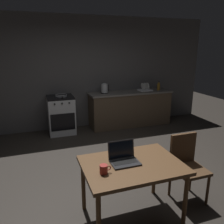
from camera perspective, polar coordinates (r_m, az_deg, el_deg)
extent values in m
plane|color=#2D2823|center=(3.75, 0.52, -16.23)|extent=(12.00, 12.00, 0.00)
cube|color=#4E4C4D|center=(5.88, -5.69, 9.63)|extent=(6.40, 0.10, 2.73)
cube|color=#4C3D2D|center=(6.04, 4.49, 0.73)|extent=(2.10, 0.60, 0.85)
cube|color=#66605B|center=(5.94, 4.58, 4.89)|extent=(2.16, 0.64, 0.04)
cube|color=#B7BABF|center=(5.58, -12.52, -0.86)|extent=(0.60, 0.60, 0.85)
cube|color=black|center=(5.47, -12.80, 3.62)|extent=(0.60, 0.60, 0.04)
cube|color=black|center=(5.31, -12.06, -2.47)|extent=(0.54, 0.01, 0.39)
cylinder|color=black|center=(5.17, -14.07, 1.92)|extent=(0.04, 0.02, 0.04)
cylinder|color=black|center=(5.19, -12.32, 2.07)|extent=(0.04, 0.02, 0.04)
cylinder|color=black|center=(5.21, -10.57, 2.22)|extent=(0.04, 0.02, 0.04)
cube|color=brown|center=(2.67, 5.02, -12.99)|extent=(1.12, 0.80, 0.04)
cylinder|color=brown|center=(2.48, -3.34, -25.90)|extent=(0.05, 0.05, 0.68)
cylinder|color=brown|center=(2.85, 17.73, -20.39)|extent=(0.05, 0.05, 0.68)
cylinder|color=brown|center=(3.01, -7.14, -17.54)|extent=(0.05, 0.05, 0.68)
cylinder|color=brown|center=(3.32, 10.49, -14.24)|extent=(0.05, 0.05, 0.68)
cube|color=#4C331E|center=(3.24, 18.76, -13.48)|extent=(0.40, 0.40, 0.04)
cube|color=#4C331E|center=(3.26, 17.18, -8.59)|extent=(0.38, 0.04, 0.42)
cylinder|color=#4C331E|center=(3.16, 17.76, -19.24)|extent=(0.04, 0.04, 0.43)
cylinder|color=#4C331E|center=(3.35, 22.66, -17.55)|extent=(0.04, 0.04, 0.43)
cylinder|color=#4C331E|center=(3.38, 14.20, -16.36)|extent=(0.04, 0.04, 0.43)
cylinder|color=#4C331E|center=(3.56, 18.94, -15.00)|extent=(0.04, 0.04, 0.43)
cube|color=#232326|center=(2.65, 3.27, -12.49)|extent=(0.32, 0.22, 0.02)
cube|color=black|center=(2.66, 3.15, -12.16)|extent=(0.28, 0.12, 0.00)
cube|color=#232326|center=(2.70, 2.28, -9.21)|extent=(0.32, 0.04, 0.21)
cube|color=black|center=(2.70, 2.32, -9.27)|extent=(0.29, 0.03, 0.18)
cylinder|color=black|center=(5.69, -1.88, 4.76)|extent=(0.17, 0.17, 0.02)
cylinder|color=#B2B5BA|center=(5.67, -1.89, 5.90)|extent=(0.16, 0.16, 0.21)
cylinder|color=#B2B5BA|center=(5.65, -1.90, 7.04)|extent=(0.10, 0.10, 0.02)
cube|color=black|center=(5.69, -0.95, 6.07)|extent=(0.02, 0.02, 0.15)
cylinder|color=#8C601E|center=(6.23, 11.50, 6.09)|extent=(0.08, 0.08, 0.16)
cone|color=#8C601E|center=(6.22, 11.56, 7.10)|extent=(0.08, 0.08, 0.06)
cylinder|color=black|center=(6.21, 11.58, 7.46)|extent=(0.04, 0.04, 0.02)
cylinder|color=gray|center=(5.45, -12.49, 3.87)|extent=(0.26, 0.26, 0.01)
torus|color=gray|center=(5.45, -12.51, 4.18)|extent=(0.27, 0.27, 0.02)
cylinder|color=black|center=(5.24, -12.20, 3.56)|extent=(0.02, 0.18, 0.02)
cylinder|color=#9E2D28|center=(2.45, -2.09, -14.03)|extent=(0.08, 0.08, 0.10)
torus|color=#9E2D28|center=(2.46, -0.85, -13.74)|extent=(0.05, 0.01, 0.05)
cube|color=silver|center=(6.11, 8.20, 5.42)|extent=(0.34, 0.26, 0.03)
cylinder|color=white|center=(6.06, 7.64, 6.37)|extent=(0.04, 0.18, 0.18)
cylinder|color=white|center=(6.09, 8.23, 6.39)|extent=(0.04, 0.18, 0.18)
cylinder|color=white|center=(6.12, 8.82, 6.42)|extent=(0.04, 0.18, 0.18)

